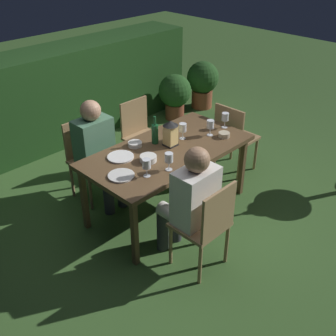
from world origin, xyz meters
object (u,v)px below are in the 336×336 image
object	(u,v)px
wine_glass_b	(210,125)
bowl_olives	(135,144)
chair_head_far	(234,135)
bowl_bread	(224,135)
dining_table	(168,154)
chair_side_right_a	(88,155)
person_in_cream	(190,199)
plate_a	(121,176)
person_in_green	(98,149)
potted_plant_corner	(203,82)
green_bottle_on_table	(155,133)
wine_glass_d	(169,158)
chair_side_left_a	(206,223)
bowl_salad	(148,158)
wine_glass_c	(225,117)
wine_glass_a	(183,128)
wine_glass_e	(147,165)
lantern_centerpiece	(170,132)
plate_b	(121,157)
potted_plant_by_hedge	(175,94)
chair_side_right_b	(141,133)

from	to	relation	value
wine_glass_b	bowl_olives	distance (m)	0.81
chair_head_far	bowl_bread	bearing A→B (deg)	-155.68
dining_table	chair_side_right_a	bearing A→B (deg)	114.88
person_in_cream	plate_a	distance (m)	0.64
person_in_green	potted_plant_corner	size ratio (longest dim) A/B	1.52
person_in_cream	bowl_olives	xyz separation A→B (m)	(0.20, 0.91, 0.12)
green_bottle_on_table	wine_glass_b	xyz separation A→B (m)	(0.53, -0.28, 0.01)
wine_glass_d	chair_side_left_a	bearing A→B (deg)	-101.33
wine_glass_d	bowl_salad	xyz separation A→B (m)	(-0.02, 0.25, -0.09)
chair_side_right_a	wine_glass_c	bearing A→B (deg)	-38.34
chair_side_right_a	wine_glass_a	bearing A→B (deg)	-50.14
wine_glass_d	potted_plant_corner	distance (m)	3.30
chair_head_far	wine_glass_a	size ratio (longest dim) A/B	5.15
chair_side_left_a	potted_plant_corner	bearing A→B (deg)	40.85
person_in_cream	wine_glass_e	world-z (taller)	person_in_cream
bowl_olives	chair_side_left_a	bearing A→B (deg)	-100.16
lantern_centerpiece	wine_glass_d	xyz separation A→B (m)	(-0.35, -0.32, -0.03)
person_in_cream	wine_glass_c	distance (m)	1.30
plate_a	bowl_olives	world-z (taller)	bowl_olives
chair_head_far	bowl_salad	xyz separation A→B (m)	(-1.40, -0.04, 0.27)
dining_table	plate_a	bearing A→B (deg)	-174.56
bowl_bread	bowl_olives	bearing A→B (deg)	147.06
wine_glass_c	potted_plant_corner	distance (m)	2.38
person_in_green	wine_glass_e	bearing A→B (deg)	-96.87
bowl_bread	potted_plant_corner	world-z (taller)	bowl_bread
dining_table	wine_glass_e	xyz separation A→B (m)	(-0.49, -0.22, 0.17)
person_in_cream	wine_glass_c	xyz separation A→B (m)	(1.16, 0.54, 0.21)
chair_side_right_a	wine_glass_d	world-z (taller)	wine_glass_d
wine_glass_b	plate_b	world-z (taller)	wine_glass_b
chair_side_left_a	wine_glass_d	xyz separation A→B (m)	(0.11, 0.55, 0.36)
plate_a	bowl_bread	size ratio (longest dim) A/B	2.02
wine_glass_a	wine_glass_d	bearing A→B (deg)	-148.41
chair_head_far	wine_glass_c	size ratio (longest dim) A/B	5.15
dining_table	bowl_salad	size ratio (longest dim) A/B	10.81
person_in_cream	wine_glass_e	size ratio (longest dim) A/B	6.80
wine_glass_e	bowl_salad	size ratio (longest dim) A/B	1.07
bowl_salad	dining_table	bearing A→B (deg)	6.78
chair_side_right_a	bowl_bread	world-z (taller)	chair_side_right_a
green_bottle_on_table	potted_plant_by_hedge	size ratio (longest dim) A/B	0.42
dining_table	plate_b	distance (m)	0.49
plate_b	bowl_bread	xyz separation A→B (m)	(1.03, -0.43, 0.02)
dining_table	lantern_centerpiece	xyz separation A→B (m)	(0.07, 0.04, 0.20)
wine_glass_c	bowl_bread	size ratio (longest dim) A/B	1.44
person_in_cream	wine_glass_e	xyz separation A→B (m)	(-0.10, 0.41, 0.21)
wine_glass_a	wine_glass_c	bearing A→B (deg)	-15.53
chair_side_right_a	plate_b	xyz separation A→B (m)	(-0.05, -0.63, 0.25)
lantern_centerpiece	wine_glass_d	bearing A→B (deg)	-137.45
chair_side_right_a	wine_glass_c	world-z (taller)	wine_glass_c
wine_glass_e	potted_plant_by_hedge	xyz separation A→B (m)	(2.25, 1.81, -0.44)
chair_side_right_b	bowl_olives	bearing A→B (deg)	-135.92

